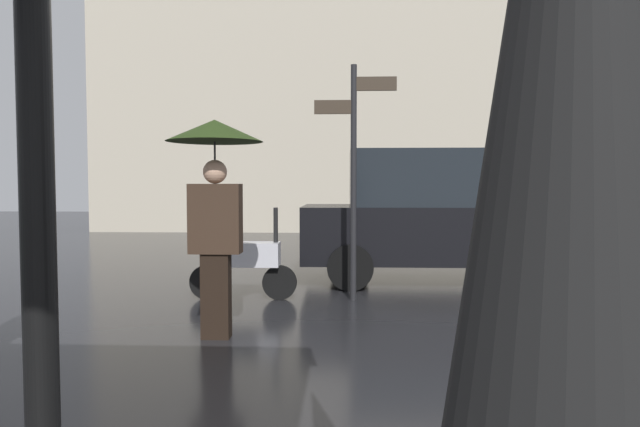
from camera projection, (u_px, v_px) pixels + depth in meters
name	position (u px, v px, depth m)	size (l,w,h in m)	color
folded_patio_umbrella_near	(575.00, 51.00, 0.87)	(0.43, 0.43, 2.56)	black
pedestrian_with_umbrella	(215.00, 175.00, 5.52)	(0.96, 0.96, 2.18)	black
parked_scooter	(239.00, 258.00, 7.48)	(1.44, 0.32, 1.23)	black
parked_car_left	(432.00, 216.00, 8.84)	(4.23, 1.82, 2.07)	black
street_signpost	(354.00, 159.00, 7.37)	(1.08, 0.08, 3.11)	black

